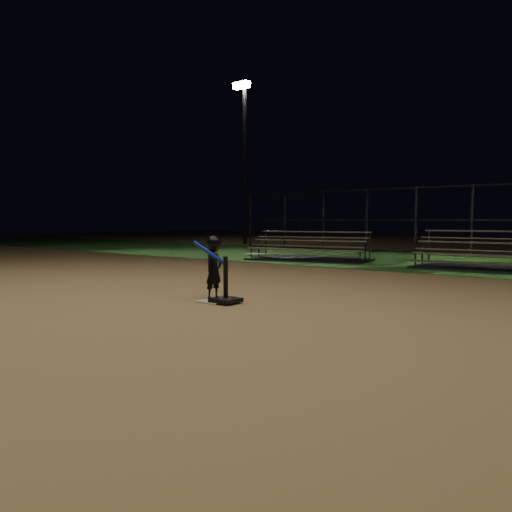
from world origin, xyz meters
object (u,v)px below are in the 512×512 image
Objects in this scene: batting_tee at (226,294)px; light_pole_left at (244,149)px; home_plate at (215,301)px; bleacher_left at (309,254)px; bleacher_right at (500,263)px; child_batter at (214,265)px.

light_pole_left reaches higher than batting_tee.
home_plate is 0.11× the size of bleacher_left.
bleacher_left is at bearing 179.55° from bleacher_right.
bleacher_right is (1.92, 7.97, 0.06)m from batting_tee.
bleacher_right is at bearing -8.83° from bleacher_left.
light_pole_left reaches higher than bleacher_right.
batting_tee is 8.50m from bleacher_left.
batting_tee reaches higher than home_plate.
child_batter is at bearing 153.79° from batting_tee.
light_pole_left is (-12.00, 14.94, 4.93)m from home_plate.
child_batter is at bearing -51.36° from light_pole_left.
bleacher_left is (-3.30, 7.73, 0.17)m from home_plate.
light_pole_left reaches higher than bleacher_left.
bleacher_right reaches higher than bleacher_left.
child_batter is 19.37m from light_pole_left.
light_pole_left is at bearing 129.28° from batting_tee.
light_pole_left is at bearing 128.77° from home_plate.
light_pole_left is (-12.23, 14.95, 4.80)m from batting_tee.
bleacher_right is (5.45, 0.23, 0.02)m from bleacher_left.
bleacher_left is at bearing 20.96° from child_batter.
bleacher_right reaches higher than home_plate.
batting_tee is (0.23, -0.01, 0.13)m from home_plate.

